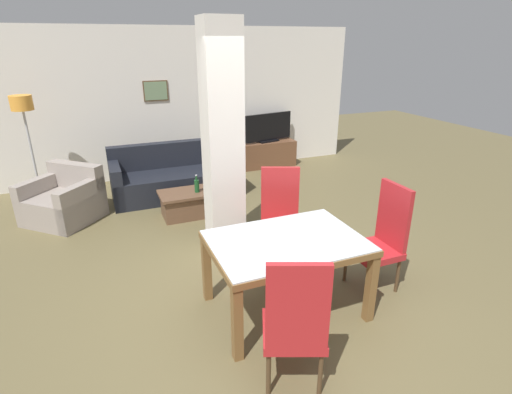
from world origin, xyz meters
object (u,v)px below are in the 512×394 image
object	(u,v)px
dining_chair_far_right	(280,216)
tv_stand	(268,154)
dining_chair_near_left	(295,322)
floor_lamp	(24,114)
dining_chair_head_right	(383,236)
tv_screen	(268,128)
dining_table	(286,255)
coffee_table	(185,204)
bottle	(197,185)
armchair	(64,202)
sofa	(177,178)

from	to	relation	value
dining_chair_far_right	tv_stand	xyz separation A→B (m)	(1.41, 3.53, -0.32)
dining_chair_near_left	floor_lamp	world-z (taller)	floor_lamp
dining_chair_far_right	dining_chair_head_right	xyz separation A→B (m)	(0.76, -0.87, 0.00)
dining_chair_near_left	tv_screen	size ratio (longest dim) A/B	1.05
dining_chair_far_right	tv_screen	bearing A→B (deg)	-89.73
dining_table	floor_lamp	world-z (taller)	floor_lamp
dining_chair_far_right	coffee_table	size ratio (longest dim) A/B	1.54
bottle	tv_stand	size ratio (longest dim) A/B	0.23
dining_table	floor_lamp	distance (m)	4.79
armchair	dining_chair_near_left	bearing A→B (deg)	155.85
dining_table	floor_lamp	xyz separation A→B (m)	(-2.44, 4.04, 0.82)
dining_chair_far_right	armchair	xyz separation A→B (m)	(-2.39, 2.23, -0.30)
dining_table	tv_stand	bearing A→B (deg)	68.11
bottle	tv_stand	xyz separation A→B (m)	(1.98, 1.91, -0.22)
dining_chair_head_right	coffee_table	size ratio (longest dim) A/B	1.54
dining_chair_near_left	tv_stand	distance (m)	5.67
dining_chair_far_right	armchair	world-z (taller)	dining_chair_far_right
dining_chair_head_right	sofa	xyz separation A→B (m)	(-1.42, 3.50, -0.29)
dining_chair_near_left	tv_stand	xyz separation A→B (m)	(2.12, 5.25, -0.32)
tv_screen	armchair	bearing A→B (deg)	8.07
armchair	floor_lamp	distance (m)	1.54
dining_table	coffee_table	bearing A→B (deg)	98.85
tv_screen	dining_chair_head_right	bearing A→B (deg)	70.83
dining_table	sofa	size ratio (longest dim) A/B	0.67
dining_table	dining_chair_far_right	world-z (taller)	dining_chair_far_right
floor_lamp	coffee_table	bearing A→B (deg)	-36.16
sofa	dining_table	bearing A→B (deg)	95.10
dining_table	bottle	world-z (taller)	dining_table
sofa	tv_screen	xyz separation A→B (m)	(2.08, 0.89, 0.51)
dining_chair_near_left	coffee_table	size ratio (longest dim) A/B	1.54
dining_chair_near_left	sofa	xyz separation A→B (m)	(0.04, 4.36, -0.29)
floor_lamp	dining_chair_head_right	bearing A→B (deg)	-48.64
dining_table	sofa	xyz separation A→B (m)	(-0.31, 3.50, -0.31)
dining_chair_head_right	dining_chair_far_right	bearing A→B (deg)	41.25
armchair	tv_stand	bearing A→B (deg)	-118.50
dining_chair_far_right	tv_screen	size ratio (longest dim) A/B	1.05
coffee_table	floor_lamp	bearing A→B (deg)	143.84
armchair	sofa	bearing A→B (deg)	-124.10
tv_stand	dining_chair_far_right	bearing A→B (deg)	-111.84
dining_table	bottle	size ratio (longest dim) A/B	5.31
coffee_table	dining_chair_head_right	bearing A→B (deg)	-59.34
dining_chair_near_left	tv_stand	world-z (taller)	dining_chair_near_left
dining_chair_near_left	tv_screen	bearing A→B (deg)	90.36
tv_screen	floor_lamp	xyz separation A→B (m)	(-4.21, -0.35, 0.62)
bottle	sofa	bearing A→B (deg)	95.29
tv_screen	floor_lamp	world-z (taller)	floor_lamp
coffee_table	floor_lamp	world-z (taller)	floor_lamp
floor_lamp	dining_table	bearing A→B (deg)	-58.81
dining_table	dining_chair_near_left	bearing A→B (deg)	-112.32
bottle	floor_lamp	world-z (taller)	floor_lamp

